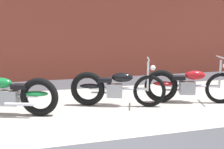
{
  "coord_description": "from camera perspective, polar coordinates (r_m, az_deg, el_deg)",
  "views": [
    {
      "loc": [
        -0.82,
        -3.62,
        1.65
      ],
      "look_at": [
        0.58,
        1.32,
        0.75
      ],
      "focal_mm": 43.34,
      "sensor_mm": 36.0,
      "label": 1
    }
  ],
  "objects": [
    {
      "name": "motorcycle_black",
      "position": [
        5.68,
        -0.23,
        -2.79
      ],
      "size": [
        1.92,
        0.9,
        1.03
      ],
      "rotation": [
        0.0,
        0.0,
        -0.35
      ],
      "color": "black",
      "rests_on": "ground"
    },
    {
      "name": "motorcycle_green",
      "position": [
        5.42,
        -20.04,
        -4.03
      ],
      "size": [
        1.92,
        0.89,
        1.03
      ],
      "rotation": [
        0.0,
        0.0,
        2.79
      ],
      "color": "black",
      "rests_on": "ground"
    },
    {
      "name": "motorcycle_red",
      "position": [
        6.14,
        14.87,
        -2.16
      ],
      "size": [
        1.93,
        0.87,
        1.03
      ],
      "rotation": [
        0.0,
        0.0,
        -0.33
      ],
      "color": "black",
      "rests_on": "ground"
    },
    {
      "name": "brick_building_wall",
      "position": [
        8.89,
        -10.79,
        14.57
      ],
      "size": [
        36.0,
        0.5,
        4.78
      ],
      "primitive_type": "cube",
      "color": "brown",
      "rests_on": "ground"
    },
    {
      "name": "sidewalk_slab",
      "position": [
        5.68,
        -6.85,
        -6.99
      ],
      "size": [
        36.0,
        3.5,
        0.01
      ],
      "primitive_type": "cube",
      "color": "#B2ADA3",
      "rests_on": "ground"
    },
    {
      "name": "ground_plane",
      "position": [
        4.07,
        -2.87,
        -14.03
      ],
      "size": [
        80.0,
        80.0,
        0.0
      ],
      "primitive_type": "plane",
      "color": "#47474C"
    }
  ]
}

